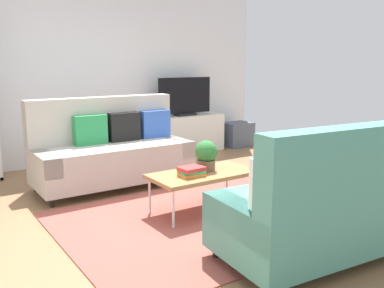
# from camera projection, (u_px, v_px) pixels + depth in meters

# --- Properties ---
(ground_plane) EXTENTS (7.68, 7.68, 0.00)m
(ground_plane) POSITION_uv_depth(u_px,v_px,m) (184.00, 211.00, 4.44)
(ground_plane) COLOR #936B47
(wall_far) EXTENTS (6.40, 0.12, 2.90)m
(wall_far) POSITION_uv_depth(u_px,v_px,m) (84.00, 68.00, 6.44)
(wall_far) COLOR silver
(wall_far) RESTS_ON ground_plane
(area_rug) EXTENTS (2.90, 2.20, 0.01)m
(area_rug) POSITION_uv_depth(u_px,v_px,m) (210.00, 217.00, 4.22)
(area_rug) COLOR #9E4C42
(area_rug) RESTS_ON ground_plane
(couch_beige) EXTENTS (1.90, 0.84, 1.10)m
(couch_beige) POSITION_uv_depth(u_px,v_px,m) (112.00, 150.00, 5.28)
(couch_beige) COLOR #B2ADA3
(couch_beige) RESTS_ON ground_plane
(couch_green) EXTENTS (1.97, 1.01, 1.10)m
(couch_green) POSITION_uv_depth(u_px,v_px,m) (336.00, 203.00, 3.33)
(couch_green) COLOR teal
(couch_green) RESTS_ON ground_plane
(coffee_table) EXTENTS (1.10, 0.56, 0.42)m
(coffee_table) POSITION_uv_depth(u_px,v_px,m) (203.00, 175.00, 4.34)
(coffee_table) COLOR #9E7042
(coffee_table) RESTS_ON ground_plane
(tv_console) EXTENTS (1.40, 0.44, 0.64)m
(tv_console) POSITION_uv_depth(u_px,v_px,m) (184.00, 134.00, 7.25)
(tv_console) COLOR silver
(tv_console) RESTS_ON ground_plane
(tv) EXTENTS (1.00, 0.20, 0.64)m
(tv) POSITION_uv_depth(u_px,v_px,m) (185.00, 97.00, 7.12)
(tv) COLOR black
(tv) RESTS_ON tv_console
(storage_trunk) EXTENTS (0.52, 0.40, 0.44)m
(storage_trunk) POSITION_uv_depth(u_px,v_px,m) (237.00, 134.00, 7.80)
(storage_trunk) COLOR #4C5666
(storage_trunk) RESTS_ON ground_plane
(potted_plant) EXTENTS (0.23, 0.23, 0.32)m
(potted_plant) POSITION_uv_depth(u_px,v_px,m) (206.00, 155.00, 4.39)
(potted_plant) COLOR brown
(potted_plant) RESTS_ON coffee_table
(table_book_0) EXTENTS (0.26, 0.21, 0.03)m
(table_book_0) POSITION_uv_depth(u_px,v_px,m) (192.00, 175.00, 4.19)
(table_book_0) COLOR orange
(table_book_0) RESTS_ON coffee_table
(table_book_1) EXTENTS (0.27, 0.22, 0.02)m
(table_book_1) POSITION_uv_depth(u_px,v_px,m) (192.00, 172.00, 4.19)
(table_book_1) COLOR #3F8C4C
(table_book_1) RESTS_ON table_book_0
(table_book_2) EXTENTS (0.25, 0.20, 0.04)m
(table_book_2) POSITION_uv_depth(u_px,v_px,m) (192.00, 169.00, 4.18)
(table_book_2) COLOR red
(table_book_2) RESTS_ON table_book_1
(vase_0) EXTENTS (0.08, 0.08, 0.18)m
(vase_0) POSITION_uv_depth(u_px,v_px,m) (153.00, 112.00, 6.90)
(vase_0) COLOR silver
(vase_0) RESTS_ON tv_console
(bottle_0) EXTENTS (0.05, 0.05, 0.15)m
(bottle_0) POSITION_uv_depth(u_px,v_px,m) (163.00, 113.00, 6.91)
(bottle_0) COLOR #3359B2
(bottle_0) RESTS_ON tv_console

